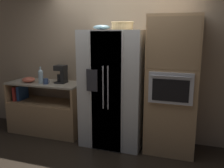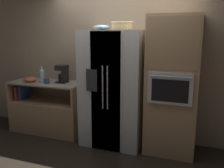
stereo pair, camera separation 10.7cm
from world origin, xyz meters
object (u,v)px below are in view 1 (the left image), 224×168
Objects in this scene: mug at (46,81)px; coffee_maker at (62,73)px; refrigerator at (113,88)px; mixing_bowl at (29,80)px; wicker_basket at (122,25)px; bottle_tall at (41,76)px; wall_oven at (173,85)px; fruit_bowl at (102,27)px.

coffee_maker is at bearing 37.92° from mug.
refrigerator is 8.09× the size of mixing_bowl.
wicker_basket is 1.16× the size of bottle_tall.
coffee_maker reaches higher than mixing_bowl.
fruit_bowl is at bearing -174.44° from wall_oven.
refrigerator is 1.60m from mixing_bowl.
refrigerator reaches higher than mug.
wicker_basket reaches higher than mug.
mug is at bearing -18.02° from bottle_tall.
mixing_bowl is at bearing 178.70° from fruit_bowl.
mixing_bowl is at bearing -178.39° from bottle_tall.
refrigerator reaches higher than mixing_bowl.
refrigerator is at bearing 23.27° from fruit_bowl.
mixing_bowl is 0.63m from coffee_maker.
bottle_tall is (-1.18, 0.04, -0.83)m from fruit_bowl.
fruit_bowl is 2.18× the size of mug.
refrigerator is 1.35m from bottle_tall.
wicker_basket reaches higher than mixing_bowl.
refrigerator is at bearing 1.34° from mixing_bowl.
wicker_basket reaches higher than fruit_bowl.
fruit_bowl is at bearing -11.69° from coffee_maker.
wall_oven is at bearing 2.25° from refrigerator.
wicker_basket is 0.32m from fruit_bowl.
mixing_bowl is (-1.44, 0.03, -0.92)m from fruit_bowl.
bottle_tall is (-2.28, -0.07, 0.03)m from wall_oven.
refrigerator is 1.01m from wicker_basket.
wall_oven is at bearing -1.94° from coffee_maker.
wicker_basket is (0.16, -0.05, 1.00)m from refrigerator.
refrigerator is 7.06× the size of fruit_bowl.
wicker_basket reaches higher than coffee_maker.
coffee_maker is at bearing 12.97° from mixing_bowl.
fruit_bowl is at bearing 0.07° from mug.
fruit_bowl reaches higher than bottle_tall.
wall_oven is at bearing 2.88° from mug.
wicker_basket is at bearing 3.88° from fruit_bowl.
bottle_tall is at bearing -178.32° from wall_oven.
mug is 0.38m from mixing_bowl.
wall_oven reaches higher than refrigerator.
wicker_basket reaches higher than refrigerator.
fruit_bowl is (-0.16, -0.07, 0.97)m from refrigerator.
refrigerator is at bearing -5.86° from coffee_maker.
mixing_bowl is (-2.54, -0.07, -0.06)m from wall_oven.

